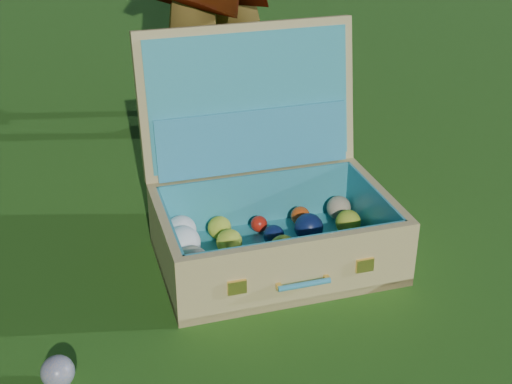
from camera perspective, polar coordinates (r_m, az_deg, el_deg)
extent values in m
plane|color=#215114|center=(1.73, 0.68, -6.40)|extent=(60.00, 60.00, 0.00)
sphere|color=#3F61A6|center=(1.45, -15.58, -13.70)|extent=(0.07, 0.07, 0.07)
cube|color=tan|center=(1.76, 1.56, -5.40)|extent=(0.66, 0.56, 0.02)
cube|color=tan|center=(1.58, 3.57, -6.46)|extent=(0.52, 0.24, 0.17)
cube|color=tan|center=(1.86, -0.08, -0.71)|extent=(0.52, 0.24, 0.17)
cube|color=tan|center=(1.67, -7.24, -4.67)|extent=(0.15, 0.31, 0.17)
cube|color=tan|center=(1.81, 9.68, -2.06)|extent=(0.15, 0.31, 0.17)
cube|color=teal|center=(1.75, 1.56, -5.04)|extent=(0.60, 0.51, 0.01)
cube|color=teal|center=(1.58, 3.42, -5.90)|extent=(0.48, 0.21, 0.15)
cube|color=teal|center=(1.85, 0.03, -0.61)|extent=(0.48, 0.21, 0.15)
cube|color=teal|center=(1.66, -6.82, -4.31)|extent=(0.14, 0.31, 0.15)
cube|color=teal|center=(1.80, 9.33, -1.83)|extent=(0.14, 0.31, 0.15)
cube|color=tan|center=(1.81, -0.63, 7.52)|extent=(0.55, 0.31, 0.37)
cube|color=teal|center=(1.79, -0.46, 7.43)|extent=(0.50, 0.26, 0.33)
cube|color=teal|center=(1.80, -0.21, 4.14)|extent=(0.47, 0.24, 0.16)
cube|color=#F2C659|center=(1.53, -1.53, -7.63)|extent=(0.04, 0.02, 0.03)
cube|color=#F2C659|center=(1.62, 8.71, -5.82)|extent=(0.04, 0.02, 0.03)
cylinder|color=teal|center=(1.57, 3.89, -7.40)|extent=(0.12, 0.06, 0.01)
cube|color=#F2C659|center=(1.56, 1.86, -7.60)|extent=(0.02, 0.02, 0.01)
cube|color=#F2C659|center=(1.59, 5.70, -6.91)|extent=(0.02, 0.02, 0.01)
sphere|color=#C2D032|center=(1.59, -4.20, -7.30)|extent=(0.07, 0.07, 0.07)
sphere|color=#C2D032|center=(1.61, -0.86, -6.82)|extent=(0.06, 0.06, 0.06)
sphere|color=#E54D13|center=(1.64, 3.30, -6.24)|extent=(0.06, 0.06, 0.06)
sphere|color=#E54D13|center=(1.67, 6.12, -5.63)|extent=(0.06, 0.06, 0.06)
sphere|color=gold|center=(1.70, 9.63, -5.14)|extent=(0.06, 0.06, 0.06)
sphere|color=#C4B08A|center=(1.65, -5.13, -5.70)|extent=(0.08, 0.08, 0.08)
sphere|color=red|center=(1.67, -1.36, -5.80)|extent=(0.04, 0.04, 0.04)
sphere|color=gold|center=(1.70, 2.21, -4.59)|extent=(0.07, 0.07, 0.07)
sphere|color=white|center=(1.73, 5.33, -4.36)|extent=(0.05, 0.05, 0.05)
sphere|color=#C2D032|center=(1.76, 8.53, -3.87)|extent=(0.06, 0.06, 0.06)
sphere|color=white|center=(1.72, -5.84, -4.08)|extent=(0.08, 0.08, 0.08)
sphere|color=#C2D032|center=(1.74, -2.16, -4.01)|extent=(0.06, 0.06, 0.06)
sphere|color=#0E1B49|center=(1.77, 1.43, -3.48)|extent=(0.05, 0.05, 0.05)
sphere|color=#0E1B49|center=(1.79, 4.25, -2.85)|extent=(0.07, 0.07, 0.07)
sphere|color=#C2D032|center=(1.83, 7.38, -2.42)|extent=(0.06, 0.06, 0.06)
sphere|color=white|center=(1.78, -6.02, -3.10)|extent=(0.08, 0.08, 0.08)
sphere|color=#C2D032|center=(1.80, -2.94, -2.88)|extent=(0.06, 0.06, 0.06)
sphere|color=red|center=(1.83, 0.24, -2.57)|extent=(0.04, 0.04, 0.04)
sphere|color=#E54D13|center=(1.86, 3.57, -1.91)|extent=(0.05, 0.05, 0.05)
sphere|color=#C4B08A|center=(1.90, 6.63, -1.25)|extent=(0.06, 0.06, 0.06)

